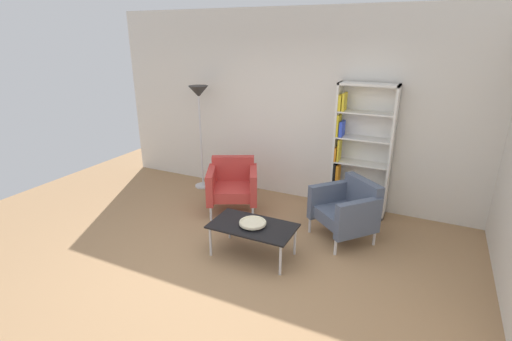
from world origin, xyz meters
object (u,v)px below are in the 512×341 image
object	(u,v)px
armchair_by_bookshelf	(233,184)
decorative_bowl	(253,223)
coffee_table_low	(253,228)
bookshelf_tall	(359,152)
armchair_near_window	(347,209)
floor_lamp_torchiere	(199,104)

from	to	relation	value
armchair_by_bookshelf	decorative_bowl	bearing A→B (deg)	-76.58
coffee_table_low	decorative_bowl	bearing A→B (deg)	0.00
bookshelf_tall	armchair_by_bookshelf	xyz separation A→B (m)	(-1.65, -0.77, -0.51)
armchair_near_window	armchair_by_bookshelf	size ratio (longest dim) A/B	1.03
armchair_by_bookshelf	floor_lamp_torchiere	distance (m)	1.51
bookshelf_tall	armchair_near_window	bearing A→B (deg)	-85.16
coffee_table_low	floor_lamp_torchiere	xyz separation A→B (m)	(-1.75, 1.58, 1.08)
coffee_table_low	armchair_near_window	size ratio (longest dim) A/B	1.05
bookshelf_tall	floor_lamp_torchiere	world-z (taller)	bookshelf_tall
bookshelf_tall	coffee_table_low	size ratio (longest dim) A/B	1.90
decorative_bowl	bookshelf_tall	bearing A→B (deg)	64.83
armchair_by_bookshelf	bookshelf_tall	bearing A→B (deg)	-1.12
floor_lamp_torchiere	coffee_table_low	bearing A→B (deg)	-42.12
decorative_bowl	armchair_by_bookshelf	xyz separation A→B (m)	(-0.82, 1.00, -0.02)
armchair_near_window	coffee_table_low	bearing A→B (deg)	-93.94
armchair_near_window	floor_lamp_torchiere	bearing A→B (deg)	-153.20
coffee_table_low	floor_lamp_torchiere	size ratio (longest dim) A/B	0.57
coffee_table_low	decorative_bowl	size ratio (longest dim) A/B	3.12
armchair_near_window	armchair_by_bookshelf	bearing A→B (deg)	-141.95
coffee_table_low	decorative_bowl	world-z (taller)	decorative_bowl
coffee_table_low	armchair_by_bookshelf	xyz separation A→B (m)	(-0.82, 1.00, 0.05)
bookshelf_tall	armchair_by_bookshelf	bearing A→B (deg)	-154.94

